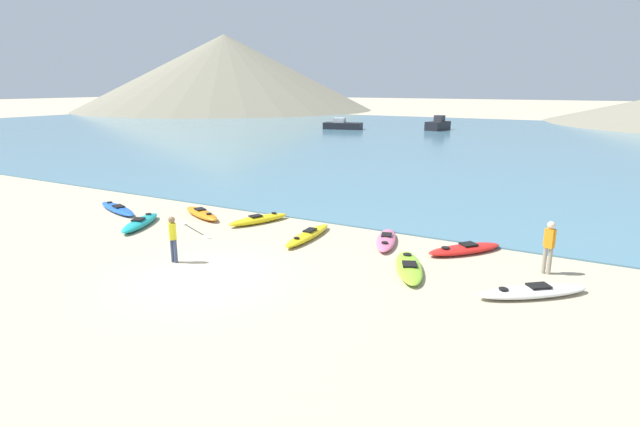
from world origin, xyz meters
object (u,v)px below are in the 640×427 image
(kayak_on_sand_5, at_px, (409,267))
(kayak_on_sand_4, at_px, (117,209))
(loose_paddle, at_px, (194,230))
(kayak_on_sand_0, at_px, (259,219))
(kayak_on_sand_6, at_px, (201,213))
(kayak_on_sand_3, at_px, (533,291))
(moored_boat_1, at_px, (342,125))
(kayak_on_sand_2, at_px, (140,223))
(person_near_waterline, at_px, (549,244))
(person_near_foreground, at_px, (173,236))
(moored_boat_2, at_px, (438,125))
(kayak_on_sand_1, at_px, (386,240))
(kayak_on_sand_7, at_px, (465,249))
(kayak_on_sand_8, at_px, (308,235))

(kayak_on_sand_5, bearing_deg, kayak_on_sand_4, 176.89)
(kayak_on_sand_4, xyz_separation_m, loose_paddle, (5.15, -0.60, -0.11))
(kayak_on_sand_0, height_order, kayak_on_sand_6, kayak_on_sand_0)
(kayak_on_sand_3, xyz_separation_m, moored_boat_1, (-27.71, 43.98, 0.42))
(kayak_on_sand_0, bearing_deg, kayak_on_sand_5, -17.14)
(kayak_on_sand_4, xyz_separation_m, kayak_on_sand_6, (3.99, 1.10, 0.02))
(kayak_on_sand_6, xyz_separation_m, moored_boat_1, (-14.17, 41.94, 0.40))
(kayak_on_sand_2, relative_size, person_near_waterline, 1.78)
(kayak_on_sand_0, relative_size, kayak_on_sand_3, 0.95)
(loose_paddle, bearing_deg, kayak_on_sand_0, 52.74)
(kayak_on_sand_4, distance_m, kayak_on_sand_5, 14.01)
(kayak_on_sand_6, relative_size, person_near_foreground, 1.86)
(kayak_on_sand_2, relative_size, kayak_on_sand_6, 1.03)
(kayak_on_sand_4, xyz_separation_m, moored_boat_1, (-10.18, 43.04, 0.43))
(loose_paddle, bearing_deg, moored_boat_2, 95.08)
(kayak_on_sand_1, bearing_deg, kayak_on_sand_5, -53.85)
(moored_boat_1, bearing_deg, loose_paddle, -70.65)
(moored_boat_1, bearing_deg, kayak_on_sand_2, -73.58)
(kayak_on_sand_7, bearing_deg, person_near_foreground, -145.37)
(kayak_on_sand_4, relative_size, kayak_on_sand_8, 1.08)
(kayak_on_sand_3, height_order, kayak_on_sand_6, kayak_on_sand_6)
(kayak_on_sand_5, relative_size, moored_boat_1, 0.58)
(moored_boat_1, xyz_separation_m, loose_paddle, (15.33, -43.65, -0.54))
(person_near_waterline, bearing_deg, kayak_on_sand_7, 163.96)
(kayak_on_sand_1, bearing_deg, person_near_waterline, -4.69)
(kayak_on_sand_3, bearing_deg, kayak_on_sand_7, 132.09)
(kayak_on_sand_1, xyz_separation_m, kayak_on_sand_8, (-2.74, -0.88, 0.00))
(kayak_on_sand_1, xyz_separation_m, loose_paddle, (-7.20, -2.08, -0.12))
(person_near_foreground, relative_size, moored_boat_1, 0.30)
(moored_boat_1, height_order, moored_boat_2, moored_boat_2)
(kayak_on_sand_4, relative_size, person_near_waterline, 2.11)
(kayak_on_sand_2, relative_size, kayak_on_sand_8, 0.91)
(loose_paddle, bearing_deg, person_near_waterline, 7.49)
(person_near_foreground, bearing_deg, kayak_on_sand_5, 23.07)
(kayak_on_sand_3, xyz_separation_m, person_near_foreground, (-10.38, -2.74, 0.74))
(kayak_on_sand_1, distance_m, moored_boat_1, 47.28)
(kayak_on_sand_8, bearing_deg, kayak_on_sand_1, 17.88)
(person_near_waterline, bearing_deg, kayak_on_sand_0, 177.72)
(kayak_on_sand_1, relative_size, loose_paddle, 1.07)
(person_near_waterline, bearing_deg, kayak_on_sand_4, -176.62)
(kayak_on_sand_0, height_order, kayak_on_sand_8, kayak_on_sand_0)
(person_near_foreground, distance_m, moored_boat_2, 51.62)
(kayak_on_sand_0, bearing_deg, kayak_on_sand_8, -17.05)
(kayak_on_sand_3, bearing_deg, loose_paddle, 178.47)
(kayak_on_sand_1, xyz_separation_m, kayak_on_sand_5, (1.64, -2.24, -0.00))
(kayak_on_sand_7, height_order, moored_boat_2, moored_boat_2)
(kayak_on_sand_1, xyz_separation_m, kayak_on_sand_2, (-9.49, -2.72, 0.02))
(kayak_on_sand_3, xyz_separation_m, kayak_on_sand_7, (-2.46, 2.73, 0.00))
(kayak_on_sand_6, bearing_deg, kayak_on_sand_7, 3.56)
(kayak_on_sand_3, bearing_deg, kayak_on_sand_8, 169.06)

